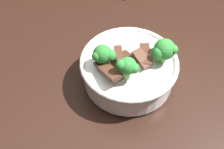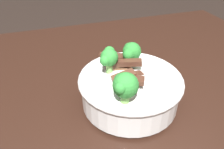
% 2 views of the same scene
% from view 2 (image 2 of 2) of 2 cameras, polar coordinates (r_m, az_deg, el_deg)
% --- Properties ---
extents(rice_bowl, '(0.22, 0.22, 0.13)m').
position_cam_2_polar(rice_bowl, '(0.47, 4.59, -3.22)').
color(rice_bowl, white).
rests_on(rice_bowl, dining_table).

